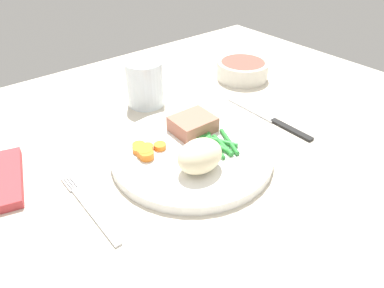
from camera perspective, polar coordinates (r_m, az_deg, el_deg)
dining_table at (r=59.67cm, az=-2.53°, el=-2.14°), size 120.00×90.00×2.00cm
dinner_plate at (r=57.55cm, az=0.00°, el=-1.46°), size 26.71×26.71×1.60cm
meat_portion at (r=60.90cm, az=0.13°, el=3.29°), size 7.32×6.24×2.70cm
mashed_potatoes at (r=51.36cm, az=1.31°, el=-1.99°), size 7.30×5.54×5.09cm
carrot_slices at (r=56.40cm, az=-7.64°, el=-1.01°), size 5.28×5.30×1.30cm
green_beans at (r=57.99cm, az=3.86°, el=0.23°), size 6.47×9.11×0.89cm
fork at (r=50.97cm, az=-16.52°, el=-10.04°), size 1.44×16.60×0.40cm
knife at (r=69.48cm, az=12.61°, el=4.11°), size 1.70×20.50×0.64cm
water_glass at (r=72.34cm, az=-7.69°, el=9.39°), size 7.60×7.60×9.20cm
salad_bowl at (r=84.80cm, az=8.28°, el=12.11°), size 12.04×12.04×4.06cm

